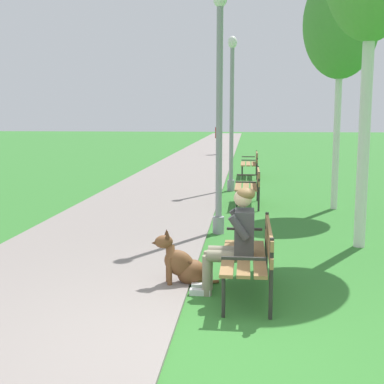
% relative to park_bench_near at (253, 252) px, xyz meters
% --- Properties ---
extents(ground_plane, '(120.00, 120.00, 0.00)m').
position_rel_park_bench_near_xyz_m(ground_plane, '(-0.41, -1.39, -0.51)').
color(ground_plane, '#33752D').
extents(paved_path, '(3.20, 60.00, 0.04)m').
position_rel_park_bench_near_xyz_m(paved_path, '(-2.35, 22.61, -0.49)').
color(paved_path, gray).
rests_on(paved_path, ground).
extents(park_bench_near, '(0.55, 1.50, 0.85)m').
position_rel_park_bench_near_xyz_m(park_bench_near, '(0.00, 0.00, 0.00)').
color(park_bench_near, olive).
rests_on(park_bench_near, ground).
extents(park_bench_mid, '(0.55, 1.50, 0.85)m').
position_rel_park_bench_near_xyz_m(park_bench_mid, '(0.00, 6.06, 0.00)').
color(park_bench_mid, olive).
rests_on(park_bench_mid, ground).
extents(park_bench_far, '(0.55, 1.50, 0.85)m').
position_rel_park_bench_near_xyz_m(park_bench_far, '(0.06, 11.61, 0.00)').
color(park_bench_far, olive).
rests_on(park_bench_far, ground).
extents(person_seated_on_near_bench, '(0.74, 0.49, 1.25)m').
position_rel_park_bench_near_xyz_m(person_seated_on_near_bench, '(-0.21, 0.05, 0.17)').
color(person_seated_on_near_bench, gray).
rests_on(person_seated_on_near_bench, ground).
extents(dog_brown, '(0.81, 0.40, 0.71)m').
position_rel_park_bench_near_xyz_m(dog_brown, '(-0.83, 0.27, -0.25)').
color(dog_brown, brown).
rests_on(dog_brown, ground).
extents(lamp_post_near, '(0.24, 0.24, 4.14)m').
position_rel_park_bench_near_xyz_m(lamp_post_near, '(-0.56, 3.14, 1.63)').
color(lamp_post_near, gray).
rests_on(lamp_post_near, ground).
extents(lamp_post_mid, '(0.24, 0.24, 4.12)m').
position_rel_park_bench_near_xyz_m(lamp_post_mid, '(-0.51, 8.36, 1.62)').
color(lamp_post_mid, gray).
rests_on(lamp_post_mid, ground).
extents(birch_tree_third, '(1.60, 1.49, 5.14)m').
position_rel_park_bench_near_xyz_m(birch_tree_third, '(1.85, 5.83, 3.44)').
color(birch_tree_third, silver).
rests_on(birch_tree_third, ground).
extents(pedestrian_distant, '(0.32, 0.22, 1.65)m').
position_rel_park_bench_near_xyz_m(pedestrian_distant, '(-1.59, 21.17, 0.33)').
color(pedestrian_distant, '#383842').
rests_on(pedestrian_distant, ground).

